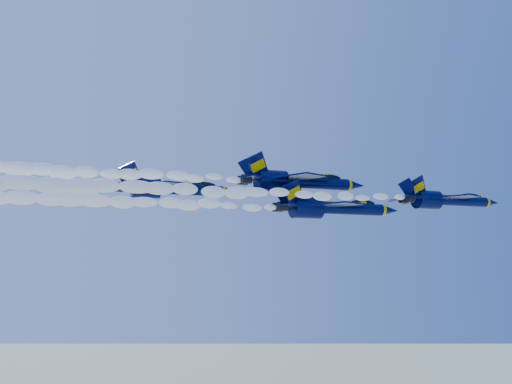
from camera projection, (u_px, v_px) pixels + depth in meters
name	position (u px, v px, depth m)	size (l,w,h in m)	color
jet_lead	(446.00, 200.00, 74.57)	(15.74, 12.91, 5.85)	#020737
smoke_trail_jet_lead	(169.00, 190.00, 60.57)	(60.42, 2.13, 1.92)	white
jet_second	(331.00, 208.00, 78.08)	(19.44, 15.95, 7.22)	#020737
smoke_trail_jet_second	(29.00, 200.00, 63.48)	(60.42, 2.63, 2.37)	white
jet_third	(297.00, 181.00, 80.69)	(19.90, 16.33, 7.40)	#020737
jet_fourth	(171.00, 188.00, 85.48)	(19.39, 15.90, 7.20)	#020737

